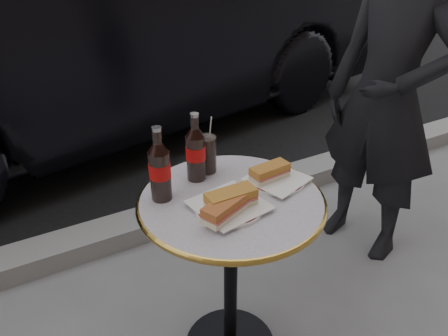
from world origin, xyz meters
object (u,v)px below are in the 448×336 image
plate_left (229,207)px  cola_bottle_left (159,164)px  cola_glass (207,154)px  pedestrian (386,100)px  bistro_table (231,281)px  parked_car (108,30)px  plate_right (277,181)px  cola_bottle_right (195,147)px

plate_left → cola_bottle_left: size_ratio=0.86×
cola_glass → pedestrian: pedestrian is taller
cola_bottle_left → bistro_table: bearing=-28.9°
pedestrian → cola_glass: bearing=-102.2°
parked_car → cola_bottle_left: bearing=156.3°
bistro_table → plate_left: 0.38m
cola_bottle_left → pedestrian: bearing=7.6°
bistro_table → pedestrian: pedestrian is taller
cola_glass → plate_right: bearing=-46.6°
bistro_table → plate_left: (-0.04, -0.05, 0.37)m
plate_right → cola_bottle_right: 0.31m
cola_glass → pedestrian: bearing=4.2°
cola_bottle_right → parked_car: size_ratio=0.05×
bistro_table → cola_glass: (0.01, 0.20, 0.44)m
plate_left → pedestrian: size_ratio=0.14×
plate_left → cola_glass: (0.05, 0.24, 0.06)m
cola_bottle_left → cola_bottle_right: (0.15, 0.06, -0.00)m
cola_glass → pedestrian: (0.97, 0.07, 0.00)m
plate_right → parked_car: size_ratio=0.04×
parked_car → pedestrian: bearing=-173.8°
cola_bottle_left → cola_glass: bearing=22.2°
cola_bottle_right → cola_glass: (0.06, 0.03, -0.05)m
plate_right → bistro_table: bearing=-176.8°
cola_glass → cola_bottle_left: bearing=-157.8°
plate_right → pedestrian: pedestrian is taller
plate_right → cola_bottle_left: bearing=165.6°
plate_left → parked_car: parked_car is taller
pedestrian → parked_car: bearing=-178.6°
bistro_table → cola_glass: bearing=86.3°
cola_bottle_left → pedestrian: (1.18, 0.16, -0.05)m
plate_left → pedestrian: bearing=17.2°
plate_left → cola_glass: cola_glass is taller
cola_glass → parked_car: size_ratio=0.03×
bistro_table → cola_bottle_left: bearing=151.1°
cola_bottle_left → cola_bottle_right: bearing=20.8°
bistro_table → cola_bottle_right: size_ratio=2.98×
cola_bottle_right → plate_right: bearing=-34.2°
plate_left → cola_bottle_right: 0.25m
bistro_table → cola_bottle_right: 0.52m
bistro_table → plate_left: plate_left is taller
plate_right → parked_car: 2.39m
parked_car → pedestrian: pedestrian is taller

